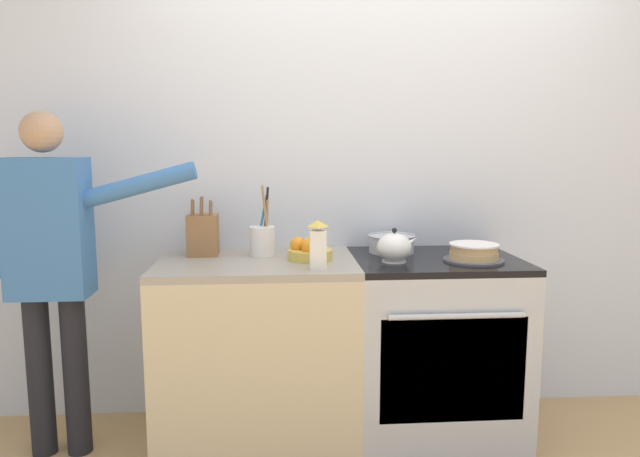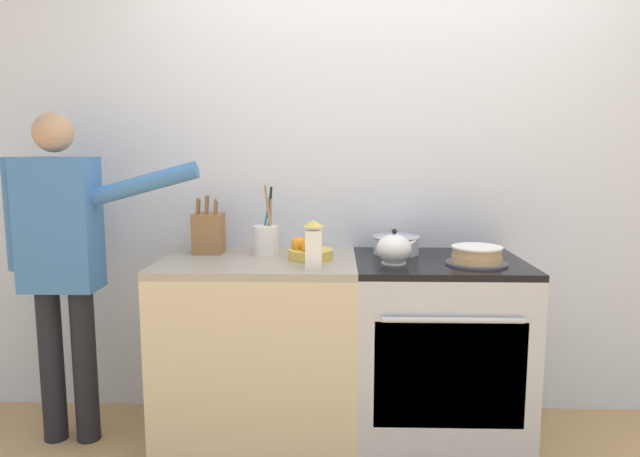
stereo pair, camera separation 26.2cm
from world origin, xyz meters
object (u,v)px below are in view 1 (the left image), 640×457
at_px(utensil_crock, 262,239).
at_px(tea_kettle, 395,248).
at_px(layer_cake, 474,253).
at_px(fruit_bowl, 309,251).
at_px(knife_block, 203,234).
at_px(milk_carton, 318,246).
at_px(mixing_bowl, 391,243).
at_px(stove_range, 433,346).
at_px(person_baker, 52,256).

bearing_deg(utensil_crock, tea_kettle, -18.80).
bearing_deg(layer_cake, tea_kettle, 178.57).
relative_size(tea_kettle, fruit_bowl, 0.92).
xyz_separation_m(knife_block, milk_carton, (0.54, -0.36, -0.00)).
bearing_deg(utensil_crock, fruit_bowl, -29.65).
relative_size(tea_kettle, mixing_bowl, 0.82).
distance_m(stove_range, tea_kettle, 0.56).
bearing_deg(mixing_bowl, fruit_bowl, -159.82).
bearing_deg(tea_kettle, milk_carton, -161.48).
bearing_deg(layer_cake, knife_block, 168.98).
bearing_deg(stove_range, fruit_bowl, -179.36).
relative_size(mixing_bowl, fruit_bowl, 1.12).
bearing_deg(knife_block, stove_range, -7.55).
xyz_separation_m(tea_kettle, person_baker, (-1.53, 0.03, -0.02)).
distance_m(stove_range, mixing_bowl, 0.54).
bearing_deg(fruit_bowl, stove_range, 0.64).
bearing_deg(person_baker, stove_range, -2.62).
xyz_separation_m(tea_kettle, utensil_crock, (-0.61, 0.21, 0.01)).
bearing_deg(person_baker, milk_carton, -11.87).
distance_m(mixing_bowl, person_baker, 1.58).
distance_m(layer_cake, person_baker, 1.90).
relative_size(knife_block, person_baker, 0.18).
distance_m(layer_cake, milk_carton, 0.74).
bearing_deg(stove_range, utensil_crock, 171.90).
xyz_separation_m(knife_block, fruit_bowl, (0.51, -0.15, -0.06)).
relative_size(mixing_bowl, utensil_crock, 0.68).
distance_m(fruit_bowl, person_baker, 1.15).
xyz_separation_m(stove_range, tea_kettle, (-0.22, -0.09, 0.51)).
height_order(tea_kettle, person_baker, person_baker).
bearing_deg(stove_range, mixing_bowl, 141.57).
distance_m(milk_carton, person_baker, 1.18).
height_order(stove_range, layer_cake, layer_cake).
relative_size(stove_range, utensil_crock, 2.58).
distance_m(utensil_crock, person_baker, 0.94).
bearing_deg(person_baker, layer_cake, -5.73).
bearing_deg(fruit_bowl, layer_cake, -6.89).
height_order(knife_block, fruit_bowl, knife_block).
distance_m(knife_block, milk_carton, 0.64).
height_order(stove_range, tea_kettle, tea_kettle).
relative_size(fruit_bowl, person_baker, 0.13).
xyz_separation_m(tea_kettle, mixing_bowl, (0.03, 0.24, -0.02)).
bearing_deg(stove_range, knife_block, 172.45).
relative_size(mixing_bowl, milk_carton, 1.11).
xyz_separation_m(stove_range, fruit_bowl, (-0.61, -0.01, 0.48)).
xyz_separation_m(milk_carton, person_baker, (-1.17, 0.15, -0.06)).
distance_m(stove_range, knife_block, 1.25).
bearing_deg(mixing_bowl, person_baker, -172.45).
bearing_deg(tea_kettle, mixing_bowl, 82.08).
height_order(layer_cake, utensil_crock, utensil_crock).
bearing_deg(person_baker, mixing_bowl, 2.99).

